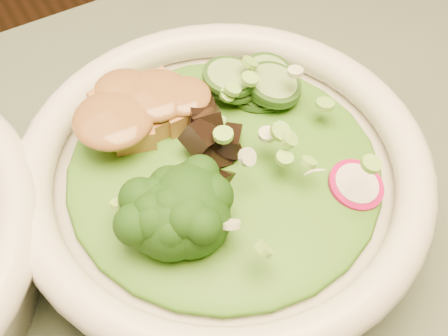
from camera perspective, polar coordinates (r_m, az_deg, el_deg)
salad_bowl at (r=0.41m, az=-0.00°, el=-1.67°), size 0.26×0.26×0.07m
lettuce_bed at (r=0.39m, az=0.00°, el=0.09°), size 0.20×0.20×0.02m
broccoli_florets at (r=0.35m, az=-3.57°, el=-5.85°), size 0.10×0.09×0.04m
radish_slices at (r=0.38m, az=9.26°, el=-2.23°), size 0.11×0.08×0.02m
cucumber_slices at (r=0.42m, az=3.52°, el=7.34°), size 0.09×0.09×0.04m
mushroom_heap at (r=0.38m, az=-1.64°, el=1.87°), size 0.09×0.09×0.04m
tofu_cubes at (r=0.40m, az=-8.07°, el=3.95°), size 0.10×0.09×0.04m
peanut_sauce at (r=0.39m, az=-8.28°, el=5.18°), size 0.07×0.05×0.02m
scallion_garnish at (r=0.37m, az=0.00°, el=2.28°), size 0.19×0.19×0.02m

